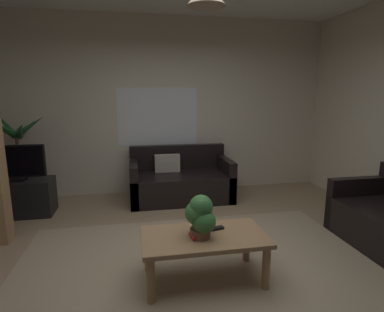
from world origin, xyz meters
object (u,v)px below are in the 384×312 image
at_px(tv, 14,163).
at_px(potted_plant_on_table, 200,215).
at_px(book_on_table_0, 198,236).
at_px(remote_on_table_0, 215,229).
at_px(tv_stand, 19,198).
at_px(couch_under_window, 180,182).
at_px(potted_palm_corner, 19,161).
at_px(book_on_table_1, 199,234).
at_px(coffee_table, 204,242).

bearing_deg(tv, potted_plant_on_table, -42.86).
xyz_separation_m(book_on_table_0, remote_on_table_0, (0.19, 0.13, -0.00)).
distance_m(tv_stand, tv, 0.50).
height_order(couch_under_window, tv, tv).
xyz_separation_m(couch_under_window, potted_palm_corner, (-2.39, 0.16, 0.40)).
distance_m(book_on_table_0, tv, 2.92).
relative_size(book_on_table_1, potted_palm_corner, 0.10).
relative_size(remote_on_table_0, potted_palm_corner, 0.11).
bearing_deg(couch_under_window, tv, -172.81).
relative_size(book_on_table_0, tv_stand, 0.13).
bearing_deg(tv_stand, remote_on_table_0, -39.30).
xyz_separation_m(coffee_table, remote_on_table_0, (0.12, 0.09, 0.08)).
relative_size(coffee_table, book_on_table_0, 9.23).
height_order(book_on_table_0, book_on_table_1, book_on_table_1).
height_order(book_on_table_1, tv, tv).
distance_m(couch_under_window, tv, 2.36).
bearing_deg(potted_palm_corner, tv_stand, -77.07).
relative_size(book_on_table_0, potted_palm_corner, 0.08).
xyz_separation_m(couch_under_window, tv_stand, (-2.29, -0.27, -0.02)).
xyz_separation_m(coffee_table, potted_plant_on_table, (-0.04, -0.03, 0.27)).
distance_m(book_on_table_1, remote_on_table_0, 0.23).
relative_size(potted_plant_on_table, tv, 0.48).
height_order(couch_under_window, book_on_table_0, couch_under_window).
relative_size(book_on_table_1, tv_stand, 0.16).
distance_m(couch_under_window, potted_plant_on_table, 2.30).
distance_m(book_on_table_1, tv, 2.92).
relative_size(remote_on_table_0, tv, 0.20).
bearing_deg(book_on_table_1, tv, 136.69).
bearing_deg(book_on_table_0, tv, 136.74).
relative_size(potted_plant_on_table, potted_palm_corner, 0.26).
distance_m(couch_under_window, coffee_table, 2.24).
xyz_separation_m(coffee_table, tv, (-2.17, 1.95, 0.39)).
xyz_separation_m(remote_on_table_0, potted_plant_on_table, (-0.17, -0.12, 0.19)).
bearing_deg(potted_palm_corner, remote_on_table_0, -43.89).
bearing_deg(potted_plant_on_table, potted_palm_corner, 132.60).
bearing_deg(remote_on_table_0, potted_palm_corner, -146.30).
distance_m(couch_under_window, tv_stand, 2.31).
distance_m(coffee_table, book_on_table_0, 0.11).
relative_size(coffee_table, potted_palm_corner, 0.77).
xyz_separation_m(couch_under_window, potted_plant_on_table, (-0.16, -2.27, 0.36)).
bearing_deg(couch_under_window, remote_on_table_0, -89.94).
xyz_separation_m(tv_stand, potted_palm_corner, (-0.10, 0.42, 0.42)).
distance_m(coffee_table, book_on_table_1, 0.13).
relative_size(coffee_table, tv, 1.40).
bearing_deg(remote_on_table_0, tv, -141.38).
bearing_deg(tv, book_on_table_0, -43.26).
height_order(couch_under_window, potted_palm_corner, potted_palm_corner).
xyz_separation_m(remote_on_table_0, tv_stand, (-2.30, 1.88, -0.19)).
distance_m(coffee_table, potted_palm_corner, 3.31).
relative_size(potted_plant_on_table, tv_stand, 0.42).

